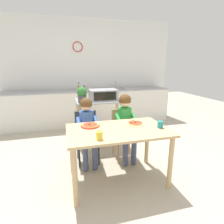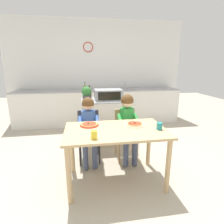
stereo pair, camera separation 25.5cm
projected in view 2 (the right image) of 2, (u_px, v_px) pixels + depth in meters
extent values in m
plane|color=#B7AD99|center=(105.00, 144.00, 3.61)|extent=(11.71, 11.71, 0.00)
cube|color=white|center=(97.00, 72.00, 5.00)|extent=(4.74, 0.12, 2.70)
torus|color=red|center=(88.00, 47.00, 4.74)|extent=(0.26, 0.02, 0.26)
cube|color=silver|center=(99.00, 107.00, 4.84)|extent=(4.26, 0.60, 0.87)
cube|color=#9E9EA3|center=(98.00, 90.00, 4.73)|extent=(4.26, 0.60, 0.03)
cube|color=gray|center=(126.00, 89.00, 4.84)|extent=(0.40, 0.33, 0.02)
cylinder|color=#B7BABF|center=(125.00, 85.00, 4.92)|extent=(0.02, 0.02, 0.20)
cube|color=#B7BABF|center=(105.00, 100.00, 3.48)|extent=(0.91, 0.60, 0.02)
cube|color=tan|center=(105.00, 128.00, 3.62)|extent=(0.83, 0.55, 0.02)
cube|color=tan|center=(85.00, 128.00, 3.28)|extent=(0.05, 0.05, 0.86)
cube|color=tan|center=(129.00, 125.00, 3.40)|extent=(0.05, 0.05, 0.86)
cube|color=tan|center=(84.00, 119.00, 3.78)|extent=(0.05, 0.05, 0.86)
cube|color=tan|center=(123.00, 118.00, 3.90)|extent=(0.05, 0.05, 0.86)
cube|color=#999BA0|center=(108.00, 94.00, 3.45)|extent=(0.52, 0.36, 0.20)
cube|color=black|center=(110.00, 96.00, 3.28)|extent=(0.42, 0.01, 0.15)
cylinder|color=black|center=(119.00, 99.00, 3.32)|extent=(0.02, 0.01, 0.02)
cylinder|color=#4C2D14|center=(90.00, 95.00, 3.38)|extent=(0.06, 0.06, 0.21)
cylinder|color=#4C2D14|center=(89.00, 87.00, 3.34)|extent=(0.02, 0.02, 0.06)
cylinder|color=black|center=(89.00, 85.00, 3.33)|extent=(0.03, 0.03, 0.01)
cylinder|color=olive|center=(85.00, 92.00, 3.54)|extent=(0.06, 0.06, 0.26)
cylinder|color=olive|center=(85.00, 84.00, 3.50)|extent=(0.02, 0.02, 0.06)
cylinder|color=black|center=(85.00, 82.00, 3.49)|extent=(0.02, 0.02, 0.01)
cylinder|color=#4C4C51|center=(87.00, 99.00, 3.25)|extent=(0.15, 0.15, 0.12)
sphere|color=#337533|center=(87.00, 91.00, 3.22)|extent=(0.18, 0.18, 0.18)
cube|color=tan|center=(116.00, 130.00, 2.31)|extent=(1.29, 0.78, 0.03)
cylinder|color=tan|center=(69.00, 176.00, 2.00)|extent=(0.06, 0.06, 0.72)
cylinder|color=tan|center=(168.00, 166.00, 2.17)|extent=(0.06, 0.06, 0.72)
cylinder|color=tan|center=(72.00, 149.00, 2.63)|extent=(0.06, 0.06, 0.72)
cylinder|color=tan|center=(149.00, 143.00, 2.81)|extent=(0.06, 0.06, 0.72)
cube|color=#333338|center=(89.00, 136.00, 2.90)|extent=(0.36, 0.36, 0.04)
cube|color=#333338|center=(88.00, 121.00, 3.00)|extent=(0.34, 0.03, 0.38)
cylinder|color=#333338|center=(99.00, 152.00, 2.83)|extent=(0.03, 0.03, 0.42)
cylinder|color=#333338|center=(80.00, 153.00, 2.79)|extent=(0.03, 0.03, 0.42)
cylinder|color=#333338|center=(98.00, 144.00, 3.12)|extent=(0.03, 0.03, 0.42)
cylinder|color=#333338|center=(80.00, 145.00, 3.07)|extent=(0.03, 0.03, 0.42)
cube|color=tan|center=(126.00, 134.00, 2.98)|extent=(0.36, 0.36, 0.04)
cube|color=tan|center=(125.00, 120.00, 3.08)|extent=(0.34, 0.03, 0.38)
cylinder|color=tan|center=(137.00, 149.00, 2.91)|extent=(0.03, 0.03, 0.42)
cylinder|color=tan|center=(119.00, 151.00, 2.87)|extent=(0.03, 0.03, 0.42)
cylinder|color=tan|center=(133.00, 142.00, 3.20)|extent=(0.03, 0.03, 0.42)
cylinder|color=tan|center=(116.00, 143.00, 3.15)|extent=(0.03, 0.03, 0.42)
cube|color=#424C6B|center=(94.00, 136.00, 2.76)|extent=(0.10, 0.30, 0.10)
cylinder|color=#424C6B|center=(95.00, 155.00, 2.70)|extent=(0.08, 0.08, 0.44)
cube|color=#424C6B|center=(85.00, 137.00, 2.74)|extent=(0.10, 0.30, 0.10)
cylinder|color=#424C6B|center=(85.00, 155.00, 2.68)|extent=(0.08, 0.08, 0.44)
cylinder|color=#3D60A8|center=(97.00, 121.00, 2.75)|extent=(0.06, 0.26, 0.15)
cylinder|color=#3D60A8|center=(80.00, 122.00, 2.71)|extent=(0.06, 0.26, 0.15)
cylinder|color=#3D60A8|center=(89.00, 122.00, 2.84)|extent=(0.22, 0.22, 0.37)
sphere|color=beige|center=(88.00, 104.00, 2.77)|extent=(0.18, 0.18, 0.18)
sphere|color=brown|center=(88.00, 103.00, 2.76)|extent=(0.19, 0.19, 0.19)
cube|color=#424C6B|center=(133.00, 134.00, 2.84)|extent=(0.10, 0.30, 0.10)
cylinder|color=#424C6B|center=(135.00, 152.00, 2.78)|extent=(0.08, 0.08, 0.44)
cube|color=#424C6B|center=(124.00, 135.00, 2.82)|extent=(0.10, 0.30, 0.10)
cylinder|color=#424C6B|center=(126.00, 153.00, 2.76)|extent=(0.08, 0.08, 0.44)
cylinder|color=green|center=(136.00, 119.00, 2.83)|extent=(0.06, 0.26, 0.15)
cylinder|color=green|center=(120.00, 120.00, 2.79)|extent=(0.06, 0.26, 0.15)
cylinder|color=green|center=(127.00, 120.00, 2.92)|extent=(0.22, 0.22, 0.40)
sphere|color=beige|center=(127.00, 102.00, 2.84)|extent=(0.19, 0.19, 0.19)
sphere|color=brown|center=(127.00, 101.00, 2.83)|extent=(0.20, 0.20, 0.20)
cylinder|color=red|center=(89.00, 125.00, 2.44)|extent=(0.25, 0.25, 0.01)
cylinder|color=tan|center=(89.00, 124.00, 2.44)|extent=(0.22, 0.22, 0.01)
cylinder|color=#B23D23|center=(89.00, 124.00, 2.44)|extent=(0.19, 0.19, 0.00)
cylinder|color=#386628|center=(91.00, 123.00, 2.45)|extent=(0.02, 0.02, 0.01)
cylinder|color=#DBC666|center=(90.00, 124.00, 2.42)|extent=(0.03, 0.03, 0.01)
cylinder|color=#563319|center=(89.00, 124.00, 2.42)|extent=(0.03, 0.03, 0.01)
cylinder|color=#563319|center=(88.00, 123.00, 2.44)|extent=(0.03, 0.03, 0.01)
cylinder|color=#386628|center=(90.00, 123.00, 2.43)|extent=(0.03, 0.03, 0.01)
cylinder|color=beige|center=(135.00, 125.00, 2.46)|extent=(0.27, 0.27, 0.01)
cylinder|color=tan|center=(135.00, 124.00, 2.46)|extent=(0.22, 0.22, 0.01)
cylinder|color=#B23D23|center=(135.00, 123.00, 2.46)|extent=(0.18, 0.18, 0.00)
cylinder|color=#DBC666|center=(136.00, 122.00, 2.51)|extent=(0.03, 0.03, 0.01)
cylinder|color=#563319|center=(135.00, 123.00, 2.45)|extent=(0.03, 0.03, 0.01)
cylinder|color=maroon|center=(135.00, 122.00, 2.49)|extent=(0.03, 0.03, 0.01)
cylinder|color=maroon|center=(130.00, 123.00, 2.45)|extent=(0.02, 0.02, 0.01)
cylinder|color=#563319|center=(131.00, 124.00, 2.43)|extent=(0.02, 0.02, 0.01)
cylinder|color=yellow|center=(94.00, 135.00, 2.00)|extent=(0.07, 0.07, 0.09)
cylinder|color=teal|center=(159.00, 126.00, 2.29)|extent=(0.07, 0.07, 0.09)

